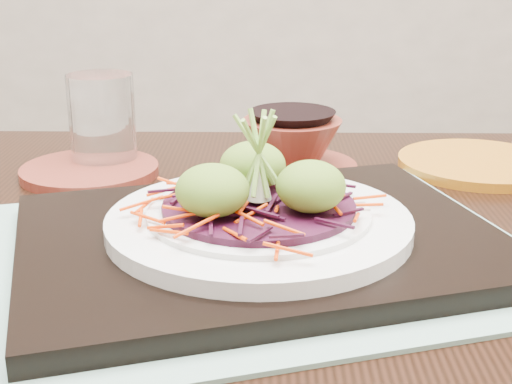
{
  "coord_description": "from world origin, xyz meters",
  "views": [
    {
      "loc": [
        -0.05,
        -0.71,
        1.0
      ],
      "look_at": [
        0.02,
        -0.12,
        0.79
      ],
      "focal_mm": 50.0,
      "sensor_mm": 36.0,
      "label": 1
    }
  ],
  "objects": [
    {
      "name": "guacamole_scoops",
      "position": [
        0.02,
        -0.14,
        0.81
      ],
      "size": [
        0.14,
        0.13,
        0.05
      ],
      "color": "#527523",
      "rests_on": "cabbage_bed"
    },
    {
      "name": "carrot_julienne",
      "position": [
        0.02,
        -0.14,
        0.79
      ],
      "size": [
        0.2,
        0.2,
        0.01
      ],
      "primitive_type": null,
      "color": "red",
      "rests_on": "cabbage_bed"
    },
    {
      "name": "serving_tray",
      "position": [
        0.02,
        -0.14,
        0.75
      ],
      "size": [
        0.45,
        0.36,
        0.02
      ],
      "primitive_type": "cube",
      "rotation": [
        0.0,
        0.0,
        0.16
      ],
      "color": "black",
      "rests_on": "placemat"
    },
    {
      "name": "white_plate",
      "position": [
        0.02,
        -0.14,
        0.77
      ],
      "size": [
        0.26,
        0.26,
        0.02
      ],
      "color": "silver",
      "rests_on": "serving_tray"
    },
    {
      "name": "yellow_plate",
      "position": [
        0.32,
        0.08,
        0.75
      ],
      "size": [
        0.21,
        0.21,
        0.01
      ],
      "primitive_type": "cylinder",
      "rotation": [
        0.0,
        0.0,
        0.11
      ],
      "color": "#A35D12",
      "rests_on": "dining_table"
    },
    {
      "name": "terracotta_side_plate",
      "position": [
        -0.15,
        0.11,
        0.75
      ],
      "size": [
        0.18,
        0.18,
        0.01
      ],
      "primitive_type": "cylinder",
      "rotation": [
        0.0,
        0.0,
        -0.13
      ],
      "color": "maroon",
      "rests_on": "dining_table"
    },
    {
      "name": "terracotta_bowl_set",
      "position": [
        0.09,
        0.09,
        0.77
      ],
      "size": [
        0.2,
        0.2,
        0.06
      ],
      "rotation": [
        0.0,
        0.0,
        -0.4
      ],
      "color": "maroon",
      "rests_on": "dining_table"
    },
    {
      "name": "cabbage_bed",
      "position": [
        0.02,
        -0.14,
        0.79
      ],
      "size": [
        0.17,
        0.17,
        0.01
      ],
      "primitive_type": "cylinder",
      "color": "#370B21",
      "rests_on": "white_plate"
    },
    {
      "name": "water_glass",
      "position": [
        -0.14,
        0.14,
        0.8
      ],
      "size": [
        0.09,
        0.09,
        0.11
      ],
      "primitive_type": "cylinder",
      "rotation": [
        0.0,
        0.0,
        0.22
      ],
      "color": "white",
      "rests_on": "dining_table"
    },
    {
      "name": "scallion_garnish",
      "position": [
        0.02,
        -0.14,
        0.83
      ],
      "size": [
        0.06,
        0.06,
        0.09
      ],
      "primitive_type": null,
      "color": "#81B247",
      "rests_on": "cabbage_bed"
    },
    {
      "name": "placemat",
      "position": [
        0.02,
        -0.14,
        0.74
      ],
      "size": [
        0.52,
        0.43,
        0.0
      ],
      "primitive_type": "cube",
      "rotation": [
        0.0,
        0.0,
        0.16
      ],
      "color": "#84AB9A",
      "rests_on": "dining_table"
    },
    {
      "name": "dining_table",
      "position": [
        -0.0,
        -0.1,
        0.64
      ],
      "size": [
        1.28,
        0.95,
        0.74
      ],
      "rotation": [
        0.0,
        0.0,
        -0.14
      ],
      "color": "black",
      "rests_on": "ground"
    }
  ]
}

